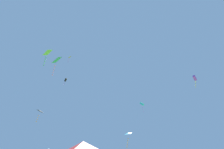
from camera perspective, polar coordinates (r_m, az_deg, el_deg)
canopy_tent_red at (r=14.00m, az=-11.05°, el=-25.74°), size 3.39×3.39×3.63m
kite_cyan_delta at (r=26.37m, az=6.12°, el=-21.38°), size 1.71×1.70×2.39m
kite_black_box at (r=42.53m, az=-17.14°, el=-2.00°), size 0.94×0.86×2.13m
kite_purple_box at (r=42.68m, az=28.80°, el=-1.29°), size 1.21×1.52×3.03m
kite_black_diamond at (r=27.86m, az=-25.55°, el=-12.50°), size 1.21×1.00×2.18m
kite_cyan_box at (r=28.37m, az=11.24°, el=-10.91°), size 0.83×0.75×1.85m
kite_yellow_diamond at (r=29.55m, az=-15.78°, el=6.32°), size 0.52×0.45×1.43m
kite_green_diamond at (r=24.08m, az=-20.44°, el=4.91°), size 1.46×1.46×3.20m
kite_lime_diamond at (r=28.64m, az=-23.46°, el=7.41°), size 1.47×1.47×3.23m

